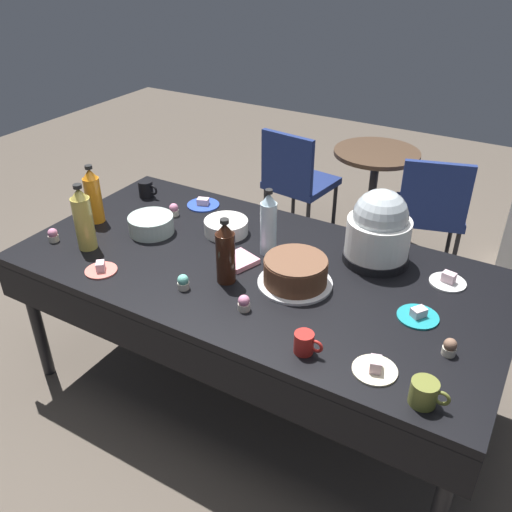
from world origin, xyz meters
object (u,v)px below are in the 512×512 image
coffee_mug_olive (424,393)px  round_cafe_table (374,180)px  dessert_plate_teal (418,315)px  soda_bottle_orange_juice (93,196)px  soda_bottle_ginger_ale (83,219)px  maroon_chair_right (431,208)px  potluck_table (256,277)px  dessert_plate_cream (375,368)px  cupcake_rose (174,210)px  dessert_plate_coral (101,269)px  dessert_plate_white (448,281)px  slow_cooker (379,230)px  cupcake_mint (183,282)px  frosted_layer_cake (295,272)px  coffee_mug_black (146,189)px  dessert_plate_cobalt (203,204)px  coffee_mug_red (305,343)px  glass_salad_bowl (151,224)px  ceramic_snack_bowl (226,227)px  cupcake_berry (244,303)px  cupcake_cocoa (53,235)px  maroon_chair_left (296,178)px  cupcake_lemon (450,347)px  soda_bottle_cola (225,253)px

coffee_mug_olive → round_cafe_table: size_ratio=0.18×
dessert_plate_teal → soda_bottle_orange_juice: bearing=-178.9°
soda_bottle_ginger_ale → maroon_chair_right: (1.19, 1.80, -0.41)m
potluck_table → dessert_plate_teal: (0.74, -0.01, 0.07)m
dessert_plate_cream → cupcake_rose: size_ratio=2.34×
dessert_plate_coral → dessert_plate_white: size_ratio=0.92×
slow_cooker → dessert_plate_coral: bearing=-145.4°
dessert_plate_teal → cupcake_mint: bearing=-161.7°
cupcake_mint → potluck_table: bearing=61.1°
frosted_layer_cake → cupcake_rose: (-0.85, 0.26, -0.03)m
dessert_plate_white → dessert_plate_teal: bearing=-97.8°
slow_cooker → soda_bottle_ginger_ale: slow_cooker is taller
frosted_layer_cake → coffee_mug_black: (-1.12, 0.36, -0.01)m
dessert_plate_cobalt → cupcake_rose: cupcake_rose is taller
dessert_plate_cream → dessert_plate_cobalt: 1.48m
soda_bottle_orange_juice → coffee_mug_red: soda_bottle_orange_juice is taller
dessert_plate_white → maroon_chair_right: bearing=106.3°
frosted_layer_cake → glass_salad_bowl: (-0.83, 0.05, -0.02)m
glass_salad_bowl → soda_bottle_ginger_ale: soda_bottle_ginger_ale is taller
cupcake_rose → coffee_mug_red: coffee_mug_red is taller
ceramic_snack_bowl → coffee_mug_black: size_ratio=1.79×
cupcake_berry → round_cafe_table: bearing=94.9°
dessert_plate_white → coffee_mug_black: coffee_mug_black is taller
ceramic_snack_bowl → dessert_plate_cobalt: ceramic_snack_bowl is taller
cupcake_mint → dessert_plate_coral: bearing=-168.9°
glass_salad_bowl → soda_bottle_ginger_ale: 0.34m
potluck_table → soda_bottle_ginger_ale: size_ratio=6.75×
dessert_plate_coral → maroon_chair_right: maroon_chair_right is taller
ceramic_snack_bowl → cupcake_berry: (0.41, -0.50, -0.00)m
slow_cooker → cupcake_cocoa: 1.55m
dessert_plate_white → round_cafe_table: (-0.83, 1.47, -0.26)m
cupcake_rose → maroon_chair_left: (0.07, 1.32, -0.29)m
cupcake_rose → coffee_mug_black: 0.30m
dessert_plate_coral → coffee_mug_red: coffee_mug_red is taller
cupcake_lemon → soda_bottle_orange_juice: soda_bottle_orange_juice is taller
dessert_plate_cream → coffee_mug_red: size_ratio=1.43×
cupcake_berry → maroon_chair_right: bearing=80.9°
dessert_plate_teal → soda_bottle_orange_juice: 1.68m
soda_bottle_cola → cupcake_cocoa: bearing=-171.6°
slow_cooker → cupcake_mint: slow_cooker is taller
cupcake_cocoa → coffee_mug_black: 0.63m
potluck_table → soda_bottle_ginger_ale: (-0.77, -0.27, 0.21)m
slow_cooker → round_cafe_table: 1.59m
dessert_plate_cobalt → soda_bottle_orange_juice: soda_bottle_orange_juice is taller
glass_salad_bowl → coffee_mug_black: coffee_mug_black is taller
glass_salad_bowl → dessert_plate_cobalt: bearing=82.8°
soda_bottle_cola → coffee_mug_red: bearing=-26.5°
round_cafe_table → cupcake_lemon: bearing=-63.8°
potluck_table → cupcake_berry: 0.35m
glass_salad_bowl → coffee_mug_black: bearing=133.3°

